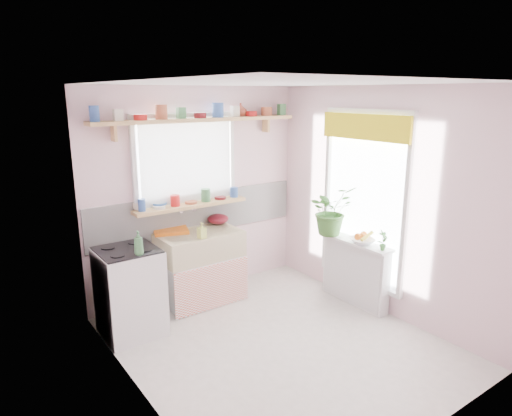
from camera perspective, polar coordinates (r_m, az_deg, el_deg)
room at (r=5.26m, az=2.82°, el=2.70°), size 3.20×3.20×3.20m
sink_unit at (r=5.45m, az=-6.94°, el=-7.29°), size 0.95×0.65×1.11m
cooker at (r=4.87m, az=-15.49°, el=-10.02°), size 0.58×0.58×0.93m
radiator_ledge at (r=5.50m, az=12.30°, el=-7.67°), size 0.22×0.95×0.78m
windowsill at (r=5.39m, az=-8.12°, el=0.34°), size 1.40×0.22×0.04m
pine_shelf at (r=5.31m, az=-6.99°, el=10.88°), size 2.52×0.24×0.04m
shelf_crockery at (r=5.30m, az=-7.01°, el=11.70°), size 2.47×0.11×0.12m
sill_crockery at (r=5.36m, az=-8.31°, el=1.10°), size 1.35×0.11×0.12m
dish_tray at (r=5.37m, az=-10.59°, el=-2.81°), size 0.46×0.40×0.04m
colander at (r=5.64m, az=-4.77°, el=-1.36°), size 0.33×0.33×0.12m
jade_plant at (r=5.46m, az=9.34°, el=-0.29°), size 0.56×0.49×0.59m
fruit_bowl at (r=5.25m, az=13.10°, el=-4.05°), size 0.35×0.35×0.07m
herb_pot at (r=5.07m, az=15.58°, el=-3.91°), size 0.13×0.09×0.23m
soap_bottle_sink at (r=5.08m, az=-6.80°, el=-2.81°), size 0.09×0.09×0.18m
sill_cup at (r=5.18m, az=-14.53°, el=0.21°), size 0.12×0.12×0.09m
sill_bowl at (r=5.28m, az=-11.99°, el=0.40°), size 0.20×0.20×0.05m
shelf_vase at (r=5.66m, az=-1.94°, el=12.19°), size 0.18×0.18×0.16m
cooker_bottle at (r=4.49m, az=-14.48°, el=-4.25°), size 0.10×0.10×0.23m
fruit at (r=5.24m, az=13.13°, el=-3.41°), size 0.20×0.14×0.10m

